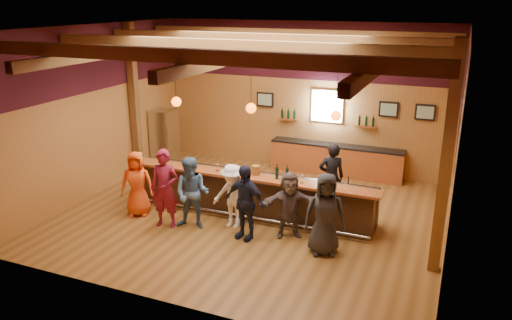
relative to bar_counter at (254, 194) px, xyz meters
The scene contains 27 objects.
room 2.69m from the bar_counter, 100.24° to the right, with size 9.04×9.00×4.52m.
bar_counter is the anchor object (origin of this frame).
back_bar_cabinet 3.76m from the bar_counter, 71.66° to the left, with size 4.00×0.52×0.95m.
window 4.17m from the bar_counter, 78.34° to the left, with size 0.95×0.09×0.95m.
framed_pictures 4.42m from the bar_counter, 66.46° to the left, with size 5.35×0.05×0.45m.
wine_shelves 3.97m from the bar_counter, 78.14° to the left, with size 3.00×0.18×0.30m.
pendant_lights 2.19m from the bar_counter, 96.37° to the right, with size 4.24×0.24×1.37m.
stainless_fridge 4.81m from the bar_counter, 149.24° to the left, with size 0.70×0.70×1.80m, color silver.
customer_orange 2.89m from the bar_counter, 156.22° to the right, with size 0.79×0.52×1.63m, color #F65317.
customer_redvest 2.23m from the bar_counter, 138.34° to the right, with size 0.68×0.45×1.87m, color maroon.
customer_denim 1.68m from the bar_counter, 127.92° to the right, with size 0.83×0.65×1.71m, color #486A90.
customer_white 0.95m from the bar_counter, 100.87° to the right, with size 0.99×0.57×1.53m, color white.
customer_navy 1.40m from the bar_counter, 76.23° to the right, with size 1.01×0.42×1.72m, color #1B2037.
customer_brown 1.50m from the bar_counter, 35.83° to the right, with size 1.41×0.45×1.52m, color #5A4B48.
customer_dark 2.54m from the bar_counter, 31.83° to the right, with size 0.87×0.56×1.77m, color #252628.
bartender 1.96m from the bar_counter, 27.94° to the left, with size 0.64×0.42×1.77m, color black.
ice_bucket 0.74m from the bar_counter, 58.62° to the right, with size 0.20×0.20×0.22m, color brown.
bottle_a 1.04m from the bar_counter, 22.08° to the right, with size 0.08×0.08×0.36m.
bottle_b 1.17m from the bar_counter, 10.66° to the right, with size 0.07×0.07×0.33m.
glass_a 2.52m from the bar_counter, behind, with size 0.08×0.08×0.17m.
glass_b 1.95m from the bar_counter, 169.66° to the right, with size 0.08×0.08×0.17m.
glass_c 1.67m from the bar_counter, 166.99° to the right, with size 0.07×0.07×0.17m.
glass_d 1.16m from the bar_counter, 160.01° to the right, with size 0.08×0.08×0.19m.
glass_e 0.85m from the bar_counter, 130.83° to the right, with size 0.09×0.09×0.20m.
glass_f 1.06m from the bar_counter, 22.66° to the right, with size 0.09×0.09×0.20m.
glass_g 1.53m from the bar_counter, 13.55° to the right, with size 0.09×0.09×0.20m.
glass_h 2.24m from the bar_counter, 10.70° to the right, with size 0.08×0.08×0.18m.
Camera 1 is at (4.44, -10.43, 5.13)m, focal length 35.00 mm.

